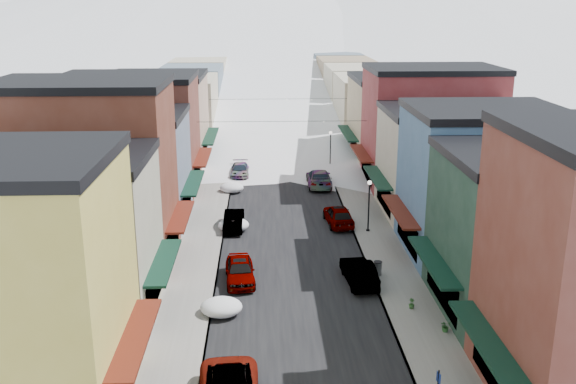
{
  "coord_description": "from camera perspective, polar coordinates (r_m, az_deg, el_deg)",
  "views": [
    {
      "loc": [
        -1.99,
        -21.23,
        17.21
      ],
      "look_at": [
        0.0,
        26.86,
        2.96
      ],
      "focal_mm": 40.0,
      "sensor_mm": 36.0,
      "label": 1
    }
  ],
  "objects": [
    {
      "name": "snow_pile_mid",
      "position": [
        50.47,
        -4.84,
        -2.92
      ],
      "size": [
        2.44,
        2.7,
        1.03
      ],
      "color": "white",
      "rests_on": "ground"
    },
    {
      "name": "bldg_r_blue",
      "position": [
        46.44,
        16.8,
        0.85
      ],
      "size": [
        11.3,
        9.2,
        10.5
      ],
      "color": "#426A95",
      "rests_on": "ground"
    },
    {
      "name": "planter_near",
      "position": [
        36.31,
        13.83,
        -11.5
      ],
      "size": [
        0.7,
        0.65,
        0.62
      ],
      "primitive_type": "imported",
      "rotation": [
        0.0,
        0.0,
        0.36
      ],
      "color": "#2B612B",
      "rests_on": "sidewalk_right"
    },
    {
      "name": "sidewalk_right",
      "position": [
        83.46,
        3.6,
        4.61
      ],
      "size": [
        3.2,
        160.0,
        0.15
      ],
      "primitive_type": "cube",
      "color": "gray",
      "rests_on": "ground"
    },
    {
      "name": "mountain_ridge",
      "position": [
        298.93,
        -5.94,
        15.86
      ],
      "size": [
        670.0,
        340.0,
        34.0
      ],
      "color": "silver",
      "rests_on": "ground"
    },
    {
      "name": "bldg_r_tan",
      "position": [
        72.92,
        9.75,
        6.42
      ],
      "size": [
        11.3,
        11.2,
        9.5
      ],
      "color": "tan",
      "rests_on": "ground"
    },
    {
      "name": "car_silver_sedan",
      "position": [
        41.42,
        -4.3,
        -6.95
      ],
      "size": [
        2.16,
        4.65,
        1.54
      ],
      "primitive_type": "imported",
      "rotation": [
        0.0,
        0.0,
        0.08
      ],
      "color": "#9EA1A6",
      "rests_on": "ground"
    },
    {
      "name": "streetlamp_near",
      "position": [
        49.59,
        7.21,
        -0.65
      ],
      "size": [
        0.34,
        0.34,
        4.06
      ],
      "color": "black",
      "rests_on": "sidewalk_right"
    },
    {
      "name": "bldg_r_brick_far",
      "position": [
        63.41,
        12.52,
        5.69
      ],
      "size": [
        13.3,
        9.2,
        11.5
      ],
      "color": "maroon",
      "rests_on": "ground"
    },
    {
      "name": "car_gray_suv",
      "position": [
        51.71,
        4.51,
        -2.05
      ],
      "size": [
        2.34,
        4.91,
        1.62
      ],
      "primitive_type": "imported",
      "rotation": [
        0.0,
        0.0,
        3.23
      ],
      "color": "gray",
      "rests_on": "ground"
    },
    {
      "name": "curb_right",
      "position": [
        83.31,
        2.54,
        4.6
      ],
      "size": [
        0.1,
        160.0,
        0.15
      ],
      "primitive_type": "cube",
      "color": "slate",
      "rests_on": "ground"
    },
    {
      "name": "car_green_sedan",
      "position": [
        41.34,
        6.33,
        -7.06
      ],
      "size": [
        2.03,
        4.78,
        1.53
      ],
      "primitive_type": "imported",
      "rotation": [
        0.0,
        0.0,
        3.23
      ],
      "color": "black",
      "rests_on": "ground"
    },
    {
      "name": "snow_pile_near",
      "position": [
        37.49,
        -5.91,
        -10.1
      ],
      "size": [
        2.41,
        2.68,
        1.02
      ],
      "color": "white",
      "rests_on": "ground"
    },
    {
      "name": "bldg_l_brick_near",
      "position": [
        44.7,
        -17.47,
        1.53
      ],
      "size": [
        12.3,
        8.2,
        12.5
      ],
      "color": "maroon",
      "rests_on": "ground"
    },
    {
      "name": "car_dark_hatch",
      "position": [
        50.78,
        -4.85,
        -2.55
      ],
      "size": [
        1.56,
        4.28,
        1.4
      ],
      "primitive_type": "imported",
      "rotation": [
        0.0,
        0.0,
        -0.02
      ],
      "color": "black",
      "rests_on": "ground"
    },
    {
      "name": "snow_pile_far",
      "position": [
        60.67,
        -5.01,
        0.39
      ],
      "size": [
        2.25,
        2.58,
        0.95
      ],
      "color": "white",
      "rests_on": "ground"
    },
    {
      "name": "bldg_r_green",
      "position": [
        38.6,
        20.98,
        -3.48
      ],
      "size": [
        11.3,
        9.2,
        9.5
      ],
      "color": "#1A372A",
      "rests_on": "ground"
    },
    {
      "name": "road",
      "position": [
        83.06,
        -0.95,
        4.53
      ],
      "size": [
        10.0,
        160.0,
        0.01
      ],
      "primitive_type": "cube",
      "color": "black",
      "rests_on": "ground"
    },
    {
      "name": "planter_far",
      "position": [
        38.41,
        10.93,
        -9.71
      ],
      "size": [
        0.46,
        0.46,
        0.6
      ],
      "primitive_type": "imported",
      "rotation": [
        0.0,
        0.0,
        0.53
      ],
      "color": "#2F5C2A",
      "rests_on": "sidewalk_right"
    },
    {
      "name": "bldg_r_cream",
      "position": [
        55.06,
        14.26,
        2.63
      ],
      "size": [
        12.3,
        9.2,
        9.0
      ],
      "color": "beige",
      "rests_on": "ground"
    },
    {
      "name": "bldg_l_brick_far",
      "position": [
        61.6,
        -13.8,
        5.06
      ],
      "size": [
        13.3,
        9.2,
        11.0
      ],
      "color": "brown",
      "rests_on": "ground"
    },
    {
      "name": "car_black_sedan",
      "position": [
        62.42,
        2.76,
        1.25
      ],
      "size": [
        2.38,
        5.71,
        1.65
      ],
      "primitive_type": "imported",
      "rotation": [
        0.0,
        0.0,
        3.13
      ],
      "color": "black",
      "rests_on": "ground"
    },
    {
      "name": "trash_can",
      "position": [
        42.42,
        7.98,
        -6.71
      ],
      "size": [
        0.54,
        0.54,
        0.92
      ],
      "color": "#55575A",
      "rests_on": "sidewalk_right"
    },
    {
      "name": "bldg_l_cream",
      "position": [
        37.66,
        -19.57,
        -3.82
      ],
      "size": [
        11.3,
        8.2,
        9.5
      ],
      "color": "#B4AD91",
      "rests_on": "ground"
    },
    {
      "name": "streetlamp_far",
      "position": [
        67.72,
        3.79,
        4.15
      ],
      "size": [
        0.35,
        0.35,
        4.18
      ],
      "color": "black",
      "rests_on": "sidewalk_right"
    },
    {
      "name": "car_silver_wagon",
      "position": [
        66.05,
        -4.3,
        1.94
      ],
      "size": [
        1.9,
        4.63,
        1.34
      ],
      "primitive_type": "imported",
      "rotation": [
        0.0,
        0.0,
        0.0
      ],
      "color": "gray",
      "rests_on": "ground"
    },
    {
      "name": "bldg_l_grayblue",
      "position": [
        53.01,
        -14.5,
        2.09
      ],
      "size": [
        11.3,
        9.2,
        9.0
      ],
      "color": "slate",
      "rests_on": "ground"
    },
    {
      "name": "bldg_l_tan",
      "position": [
        71.18,
        -11.46,
        6.29
      ],
      "size": [
        11.3,
        11.2,
        10.0
      ],
      "color": "tan",
      "rests_on": "ground"
    },
    {
      "name": "overhead_cables",
      "position": [
        69.63,
        -0.71,
        7.39
      ],
      "size": [
        16.4,
        15.04,
        0.04
      ],
      "color": "black",
      "rests_on": "ground"
    },
    {
      "name": "distant_blocks",
      "position": [
        105.08,
        -1.28,
        9.26
      ],
      "size": [
        34.0,
        55.0,
        8.0
      ],
      "color": "gray",
      "rests_on": "ground"
    },
    {
      "name": "car_lane_white",
      "position": [
        94.08,
        -0.29,
        6.38
      ],
      "size": [
        2.86,
        5.29,
        1.41
      ],
      "primitive_type": "imported",
      "rotation": [
        0.0,
        0.0,
        3.03
      ],
      "color": "white",
      "rests_on": "ground"
    },
    {
      "name": "sidewalk_left",
      "position": [
        83.15,
        -5.51,
        4.52
      ],
      "size": [
        3.2,
        160.0,
        0.15
      ],
      "primitive_type": "cube",
      "color": "gray",
      "rests_on": "ground"
    },
    {
      "name": "car_lane_silver",
      "position": [
        80.36,
        -2.48,
        4.72
      ],
      "size": [
        2.1,
        5.02,
        1.7
      ],
      "primitive_type": "imported",
      "rotation": [
        0.0,
        0.0,
        0.02
      ],
      "color": "gray",
      "rests_on": "ground"
    },
    {
      "name": "curb_left",
      "position": [
        83.07,
        -4.44,
        4.53
      ],
      "size": [
        0.1,
        160.0,
        0.15
      ],
      "primitive_type": "cube",
      "color": "slate",
      "rests_on": "ground"
    }
  ]
}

